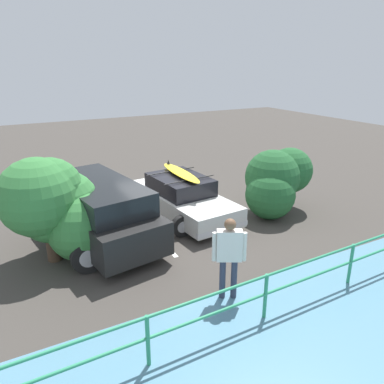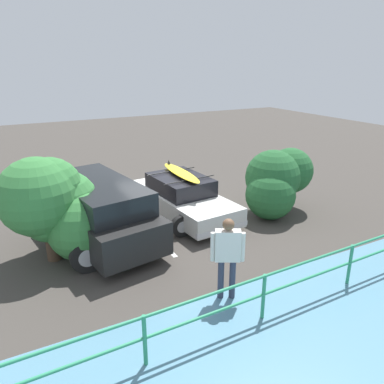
% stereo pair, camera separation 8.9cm
% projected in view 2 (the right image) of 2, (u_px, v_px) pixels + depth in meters
% --- Properties ---
extents(ground_plane, '(44.00, 44.00, 0.02)m').
position_uv_depth(ground_plane, '(166.00, 216.00, 11.90)').
color(ground_plane, '#423D38').
rests_on(ground_plane, ground).
extents(parking_stripe, '(0.12, 4.77, 0.00)m').
position_uv_depth(parking_stripe, '(142.00, 223.00, 11.38)').
color(parking_stripe, silver).
rests_on(parking_stripe, ground).
extents(sedan_car, '(2.55, 4.35, 1.51)m').
position_uv_depth(sedan_car, '(182.00, 197.00, 11.84)').
color(sedan_car, silver).
rests_on(sedan_car, ground).
extents(suv_car, '(3.01, 4.76, 1.69)m').
position_uv_depth(suv_car, '(99.00, 210.00, 10.00)').
color(suv_car, black).
rests_on(suv_car, ground).
extents(person_bystander, '(0.62, 0.42, 1.77)m').
position_uv_depth(person_bystander, '(228.00, 252.00, 7.45)').
color(person_bystander, '#33384C').
rests_on(person_bystander, ground).
extents(railing_fence, '(9.66, 0.31, 0.94)m').
position_uv_depth(railing_fence, '(264.00, 288.00, 6.96)').
color(railing_fence, '#2D9366').
rests_on(railing_fence, ground).
extents(bush_near_left, '(2.60, 1.94, 2.07)m').
position_uv_depth(bush_near_left, '(276.00, 180.00, 11.77)').
color(bush_near_left, '#4C3828').
rests_on(bush_near_left, ground).
extents(bush_near_right, '(2.67, 2.28, 2.60)m').
position_uv_depth(bush_near_right, '(57.00, 206.00, 8.97)').
color(bush_near_right, '#4C3828').
rests_on(bush_near_right, ground).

